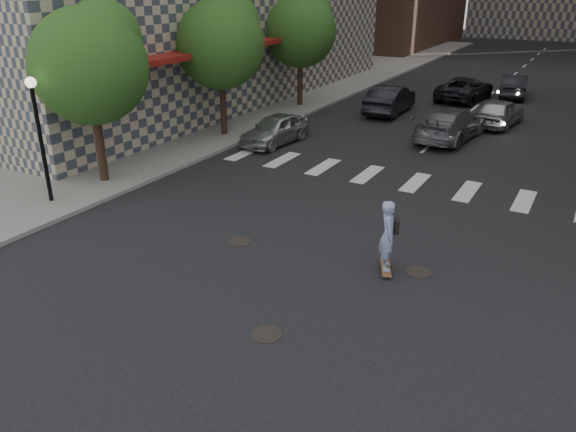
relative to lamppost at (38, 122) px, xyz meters
name	(u,v)px	position (x,y,z in m)	size (l,w,h in m)	color
ground	(277,275)	(9.50, -0.50, -2.93)	(160.00, 160.00, 0.00)	black
sidewalk_left	(241,95)	(-5.00, 19.50, -2.86)	(13.00, 80.00, 0.15)	gray
lamppost	(38,122)	(0.00, 0.00, 0.00)	(0.36, 0.36, 4.28)	black
tree_a	(93,60)	(0.05, 2.64, 1.71)	(4.20, 4.20, 6.60)	#382619
tree_b	(223,40)	(0.05, 10.64, 1.71)	(4.20, 4.20, 6.60)	#382619
tree_c	(302,28)	(0.05, 18.64, 1.71)	(4.20, 4.20, 6.60)	#382619
manhole_a	(266,334)	(10.70, -3.00, -2.92)	(0.70, 0.70, 0.02)	black
manhole_b	(240,242)	(7.50, 0.70, -2.92)	(0.70, 0.70, 0.02)	black
manhole_c	(418,272)	(12.80, 1.50, -2.92)	(0.70, 0.70, 0.02)	black
skateboarder	(388,235)	(11.99, 1.13, -1.86)	(0.71, 1.05, 2.06)	brown
silver_sedan	(275,129)	(2.91, 10.61, -2.23)	(1.67, 4.14, 1.41)	#B0B3B7
traffic_car_a	(390,99)	(5.44, 19.50, -2.12)	(1.73, 4.95, 1.63)	black
traffic_car_b	(451,124)	(10.00, 15.44, -2.14)	(2.21, 5.44, 1.58)	#5C5E64
traffic_car_c	(465,89)	(8.34, 25.50, -2.19)	(2.45, 5.32, 1.48)	black
traffic_car_d	(500,112)	(11.57, 19.50, -2.20)	(1.74, 4.32, 1.47)	#AFB0B6
traffic_car_e	(514,86)	(10.94, 28.11, -2.19)	(1.57, 4.50, 1.48)	black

